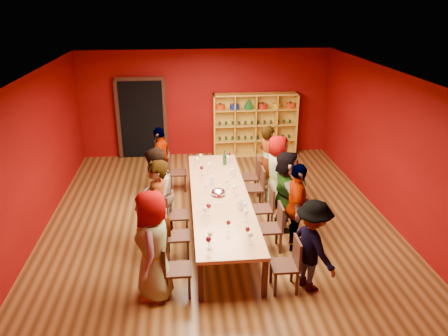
% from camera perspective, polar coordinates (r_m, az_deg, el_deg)
% --- Properties ---
extents(room_shell, '(7.10, 9.10, 3.04)m').
position_cam_1_polar(room_shell, '(8.19, -0.55, 1.21)').
color(room_shell, '#503015').
rests_on(room_shell, ground).
extents(tasting_table, '(1.10, 4.50, 0.75)m').
position_cam_1_polar(tasting_table, '(8.50, -0.53, -3.85)').
color(tasting_table, '#B87D4C').
rests_on(tasting_table, ground).
extents(doorway, '(1.40, 0.17, 2.30)m').
position_cam_1_polar(doorway, '(12.55, -10.66, 6.36)').
color(doorway, black).
rests_on(doorway, ground).
extents(shelving_unit, '(2.40, 0.40, 1.80)m').
position_cam_1_polar(shelving_unit, '(12.60, 4.04, 6.08)').
color(shelving_unit, gold).
rests_on(shelving_unit, ground).
extents(chair_person_left_0, '(0.42, 0.42, 0.89)m').
position_cam_1_polar(chair_person_left_0, '(6.90, -6.76, -12.62)').
color(chair_person_left_0, black).
rests_on(chair_person_left_0, ground).
extents(person_left_0, '(0.51, 0.88, 1.76)m').
position_cam_1_polar(person_left_0, '(6.70, -9.24, -9.97)').
color(person_left_0, '#5171A6').
rests_on(person_left_0, ground).
extents(chair_person_left_1, '(0.42, 0.42, 0.89)m').
position_cam_1_polar(chair_person_left_1, '(7.75, -6.68, -8.42)').
color(chair_person_left_1, black).
rests_on(chair_person_left_1, ground).
extents(person_left_1, '(0.57, 0.73, 1.86)m').
position_cam_1_polar(person_left_1, '(7.56, -8.66, -5.62)').
color(person_left_1, '#505055').
rests_on(person_left_1, ground).
extents(chair_person_left_2, '(0.42, 0.42, 0.89)m').
position_cam_1_polar(chair_person_left_2, '(8.44, -6.63, -5.77)').
color(chair_person_left_2, black).
rests_on(chair_person_left_2, ground).
extents(person_left_2, '(0.65, 0.95, 1.79)m').
position_cam_1_polar(person_left_2, '(8.27, -8.89, -3.39)').
color(person_left_2, '#141A38').
rests_on(person_left_2, ground).
extents(chair_person_left_4, '(0.42, 0.42, 0.89)m').
position_cam_1_polar(chair_person_left_4, '(10.39, -6.53, -0.31)').
color(chair_person_left_4, black).
rests_on(chair_person_left_4, ground).
extents(person_left_4, '(0.69, 1.00, 1.57)m').
position_cam_1_polar(person_left_4, '(10.30, -8.25, 1.11)').
color(person_left_4, '#48484D').
rests_on(person_left_4, ground).
extents(chair_person_right_0, '(0.42, 0.42, 0.89)m').
position_cam_1_polar(chair_person_right_0, '(7.03, 8.58, -12.02)').
color(chair_person_right_0, black).
rests_on(chair_person_right_0, ground).
extents(person_right_0, '(0.75, 1.06, 1.52)m').
position_cam_1_polar(person_right_0, '(6.97, 11.49, -9.94)').
color(person_right_0, silver).
rests_on(person_right_0, ground).
extents(chair_person_right_1, '(0.42, 0.42, 0.89)m').
position_cam_1_polar(chair_person_right_1, '(8.00, 6.58, -7.41)').
color(chair_person_right_1, black).
rests_on(chair_person_right_1, ground).
extents(person_right_1, '(0.63, 1.04, 1.66)m').
position_cam_1_polar(person_right_1, '(7.93, 9.48, -5.12)').
color(person_right_1, beige).
rests_on(person_right_1, ground).
extents(chair_person_right_2, '(0.42, 0.42, 0.89)m').
position_cam_1_polar(chair_person_right_2, '(8.67, 5.52, -4.92)').
color(chair_person_right_2, black).
rests_on(chair_person_right_2, ground).
extents(person_right_2, '(0.54, 1.53, 1.62)m').
position_cam_1_polar(person_right_2, '(8.61, 8.10, -2.90)').
color(person_right_2, tan).
rests_on(person_right_2, ground).
extents(chair_person_right_3, '(0.42, 0.42, 0.89)m').
position_cam_1_polar(chair_person_right_3, '(9.55, 4.41, -2.28)').
color(chair_person_right_3, black).
rests_on(chair_person_right_3, ground).
extents(person_right_3, '(0.61, 0.87, 1.62)m').
position_cam_1_polar(person_right_3, '(9.51, 6.97, -0.45)').
color(person_right_3, '#526CA9').
rests_on(person_right_3, ground).
extents(chair_person_right_4, '(0.42, 0.42, 0.89)m').
position_cam_1_polar(chair_person_right_4, '(10.12, 3.80, -0.83)').
color(chair_person_right_4, black).
rests_on(chair_person_right_4, ground).
extents(person_right_4, '(0.64, 0.73, 1.66)m').
position_cam_1_polar(person_right_4, '(10.06, 5.71, 0.99)').
color(person_right_4, '#536EAC').
rests_on(person_right_4, ground).
extents(wine_glass_0, '(0.08, 0.08, 0.20)m').
position_cam_1_polar(wine_glass_0, '(7.78, 2.73, -4.87)').
color(wine_glass_0, white).
rests_on(wine_glass_0, tasting_table).
extents(wine_glass_1, '(0.09, 0.09, 0.22)m').
position_cam_1_polar(wine_glass_1, '(6.84, 3.43, -8.76)').
color(wine_glass_1, white).
rests_on(wine_glass_1, tasting_table).
extents(wine_glass_2, '(0.07, 0.07, 0.19)m').
position_cam_1_polar(wine_glass_2, '(9.31, 1.26, -0.26)').
color(wine_glass_2, white).
rests_on(wine_glass_2, tasting_table).
extents(wine_glass_3, '(0.08, 0.08, 0.19)m').
position_cam_1_polar(wine_glass_3, '(8.45, 1.32, -2.62)').
color(wine_glass_3, white).
rests_on(wine_glass_3, tasting_table).
extents(wine_glass_4, '(0.08, 0.08, 0.20)m').
position_cam_1_polar(wine_glass_4, '(9.25, 1.02, -0.33)').
color(wine_glass_4, white).
rests_on(wine_glass_4, tasting_table).
extents(wine_glass_5, '(0.08, 0.08, 0.20)m').
position_cam_1_polar(wine_glass_5, '(9.88, -3.57, 1.08)').
color(wine_glass_5, white).
rests_on(wine_glass_5, tasting_table).
extents(wine_glass_6, '(0.07, 0.07, 0.18)m').
position_cam_1_polar(wine_glass_6, '(9.08, -2.72, -0.92)').
color(wine_glass_6, white).
rests_on(wine_glass_6, tasting_table).
extents(wine_glass_7, '(0.07, 0.07, 0.18)m').
position_cam_1_polar(wine_glass_7, '(8.53, -2.38, -2.46)').
color(wine_glass_7, white).
rests_on(wine_glass_7, tasting_table).
extents(wine_glass_8, '(0.08, 0.08, 0.21)m').
position_cam_1_polar(wine_glass_8, '(9.37, -2.93, -0.03)').
color(wine_glass_8, white).
rests_on(wine_glass_8, tasting_table).
extents(wine_glass_9, '(0.07, 0.07, 0.18)m').
position_cam_1_polar(wine_glass_9, '(8.74, 0.36, -1.78)').
color(wine_glass_9, white).
rests_on(wine_glass_9, tasting_table).
extents(wine_glass_10, '(0.09, 0.09, 0.22)m').
position_cam_1_polar(wine_glass_10, '(7.69, -2.02, -5.05)').
color(wine_glass_10, white).
rests_on(wine_glass_10, tasting_table).
extents(wine_glass_11, '(0.09, 0.09, 0.21)m').
position_cam_1_polar(wine_glass_11, '(7.50, 2.89, -5.82)').
color(wine_glass_11, white).
rests_on(wine_glass_11, tasting_table).
extents(wine_glass_12, '(0.08, 0.08, 0.21)m').
position_cam_1_polar(wine_glass_12, '(10.19, 0.64, 1.81)').
color(wine_glass_12, white).
rests_on(wine_glass_12, tasting_table).
extents(wine_glass_13, '(0.08, 0.08, 0.20)m').
position_cam_1_polar(wine_glass_13, '(8.08, -0.64, -3.76)').
color(wine_glass_13, white).
rests_on(wine_glass_13, tasting_table).
extents(wine_glass_14, '(0.09, 0.09, 0.21)m').
position_cam_1_polar(wine_glass_14, '(6.71, -2.03, -9.36)').
color(wine_glass_14, white).
rests_on(wine_glass_14, tasting_table).
extents(wine_glass_15, '(0.08, 0.08, 0.19)m').
position_cam_1_polar(wine_glass_15, '(6.89, -1.79, -8.68)').
color(wine_glass_15, white).
rests_on(wine_glass_15, tasting_table).
extents(wine_glass_16, '(0.09, 0.09, 0.22)m').
position_cam_1_polar(wine_glass_16, '(9.52, -1.91, 0.41)').
color(wine_glass_16, white).
rests_on(wine_glass_16, tasting_table).
extents(wine_glass_17, '(0.09, 0.09, 0.22)m').
position_cam_1_polar(wine_glass_17, '(8.40, 1.33, -2.60)').
color(wine_glass_17, white).
rests_on(wine_glass_17, tasting_table).
extents(wine_glass_18, '(0.08, 0.08, 0.19)m').
position_cam_1_polar(wine_glass_18, '(7.20, 0.57, -7.20)').
color(wine_glass_18, white).
rests_on(wine_glass_18, tasting_table).
extents(wine_glass_19, '(0.08, 0.08, 0.19)m').
position_cam_1_polar(wine_glass_19, '(10.02, 0.47, 1.41)').
color(wine_glass_19, white).
rests_on(wine_glass_19, tasting_table).
extents(wine_glass_20, '(0.09, 0.09, 0.21)m').
position_cam_1_polar(wine_glass_20, '(10.06, -3.07, 1.55)').
color(wine_glass_20, white).
rests_on(wine_glass_20, tasting_table).
extents(wine_glass_21, '(0.09, 0.09, 0.22)m').
position_cam_1_polar(wine_glass_21, '(7.58, -2.48, -5.46)').
color(wine_glass_21, white).
rests_on(wine_glass_21, tasting_table).
extents(wine_glass_22, '(0.08, 0.08, 0.19)m').
position_cam_1_polar(wine_glass_22, '(7.02, 3.10, -8.06)').
color(wine_glass_22, white).
rests_on(wine_glass_22, tasting_table).
extents(spittoon_bowl, '(0.28, 0.28, 0.16)m').
position_cam_1_polar(spittoon_bowl, '(8.44, -0.75, -3.18)').
color(spittoon_bowl, silver).
rests_on(spittoon_bowl, tasting_table).
extents(carafe_a, '(0.11, 0.11, 0.23)m').
position_cam_1_polar(carafe_a, '(8.83, -1.55, -1.75)').
color(carafe_a, white).
rests_on(carafe_a, tasting_table).
extents(carafe_b, '(0.11, 0.11, 0.23)m').
position_cam_1_polar(carafe_b, '(7.89, 2.11, -4.75)').
color(carafe_b, white).
rests_on(carafe_b, tasting_table).
extents(wine_bottle, '(0.11, 0.11, 0.34)m').
position_cam_1_polar(wine_bottle, '(9.94, 0.08, 1.17)').
color(wine_bottle, '#133519').
rests_on(wine_bottle, tasting_table).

